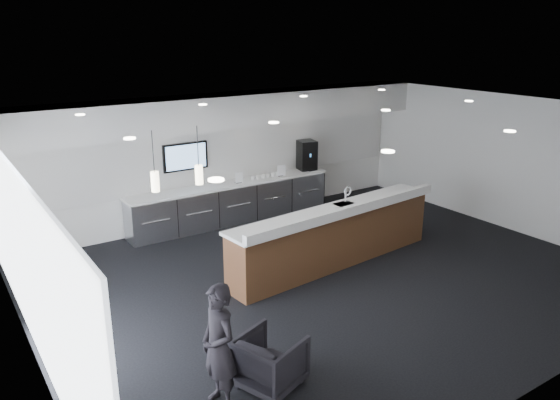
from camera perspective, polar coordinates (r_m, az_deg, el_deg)
ground at (r=10.17m, az=5.13°, el=-8.03°), size 10.00×10.00×0.00m
ceiling at (r=9.28m, az=5.64°, el=8.93°), size 10.00×8.00×0.02m
back_wall at (r=12.85m, az=-5.92°, el=4.52°), size 10.00×0.02×3.00m
left_wall at (r=7.70m, az=-25.19°, el=-6.18°), size 0.02×8.00×3.00m
right_wall at (r=13.25m, az=22.48°, el=3.67°), size 0.02×8.00×3.00m
soffit_bulkhead at (r=12.25m, az=-5.09°, el=9.38°), size 10.00×0.90×0.70m
alcove_panel at (r=12.81m, az=-5.87°, el=4.93°), size 9.80×0.06×1.40m
window_blinds_wall at (r=7.70m, az=-24.90°, el=-6.12°), size 0.04×7.36×2.55m
back_credenza at (r=12.82m, az=-5.02°, el=-0.23°), size 5.06×0.66×0.95m
wall_tv at (r=12.31m, az=-9.85°, el=4.49°), size 1.05×0.08×0.62m
pendant_left at (r=8.86m, az=-10.02°, el=3.38°), size 0.12×0.12×0.30m
pendant_right at (r=8.62m, az=-14.27°, el=2.70°), size 0.12×0.12×0.30m
ceiling_can_lights at (r=9.28m, az=5.63°, el=8.74°), size 7.00×5.00×0.02m
service_counter at (r=10.52m, az=5.77°, el=-3.72°), size 4.78×1.22×1.49m
coffee_machine at (r=13.80m, az=2.77°, el=4.72°), size 0.51×0.59×0.74m
info_sign_left at (r=12.63m, az=-4.29°, el=2.33°), size 0.18×0.05×0.25m
info_sign_right at (r=13.20m, az=0.15°, el=3.10°), size 0.20×0.06×0.27m
armchair at (r=7.20m, az=-1.06°, el=-16.49°), size 0.98×0.97×0.70m
lounge_guest at (r=6.68m, az=-6.42°, el=-15.03°), size 0.41×0.60×1.59m
cup_0 at (r=13.22m, az=-0.26°, el=2.74°), size 0.10×0.10×0.09m
cup_1 at (r=13.15m, az=-0.77°, el=2.65°), size 0.14×0.14×0.09m
cup_2 at (r=13.08m, az=-1.28°, el=2.56°), size 0.12×0.12×0.09m
cup_3 at (r=13.00m, az=-1.80°, el=2.47°), size 0.13×0.13×0.09m
cup_4 at (r=12.93m, az=-2.33°, el=2.38°), size 0.14×0.14×0.09m
cup_5 at (r=12.86m, az=-2.86°, el=2.29°), size 0.11×0.11×0.09m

